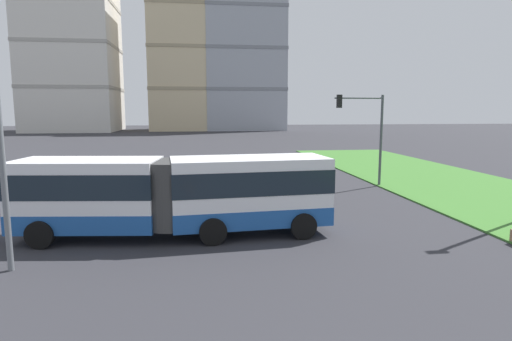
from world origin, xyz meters
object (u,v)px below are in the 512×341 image
at_px(car_grey_wagon, 142,182).
at_px(apartment_tower_west, 71,27).
at_px(articulated_bus, 176,193).
at_px(traffic_light_far_right, 366,124).
at_px(apartment_tower_westcentre, 189,51).
at_px(apartment_tower_centre, 243,34).

bearing_deg(car_grey_wagon, apartment_tower_west, 107.31).
xyz_separation_m(articulated_bus, traffic_light_far_right, (11.24, 9.41, 2.27)).
relative_size(traffic_light_far_right, apartment_tower_westcentre, 0.16).
height_order(apartment_tower_west, apartment_tower_centre, apartment_tower_west).
xyz_separation_m(apartment_tower_westcentre, apartment_tower_centre, (12.67, 1.46, 4.43)).
height_order(articulated_bus, apartment_tower_west, apartment_tower_west).
bearing_deg(apartment_tower_west, articulated_bus, -72.81).
bearing_deg(apartment_tower_westcentre, car_grey_wagon, -91.00).
bearing_deg(apartment_tower_westcentre, traffic_light_far_right, -81.00).
height_order(car_grey_wagon, traffic_light_far_right, traffic_light_far_right).
distance_m(apartment_tower_west, apartment_tower_centre, 38.12).
bearing_deg(apartment_tower_centre, traffic_light_far_right, -90.33).
relative_size(articulated_bus, traffic_light_far_right, 2.10).
distance_m(traffic_light_far_right, apartment_tower_westcentre, 79.42).
xyz_separation_m(traffic_light_far_right, apartment_tower_westcentre, (-12.22, 77.20, 14.08)).
relative_size(car_grey_wagon, apartment_tower_westcentre, 0.13).
bearing_deg(apartment_tower_centre, apartment_tower_west, -175.51).
bearing_deg(apartment_tower_westcentre, apartment_tower_centre, 6.57).
distance_m(car_grey_wagon, traffic_light_far_right, 14.01).
bearing_deg(traffic_light_far_right, apartment_tower_centre, 89.67).
bearing_deg(articulated_bus, apartment_tower_westcentre, 90.65).
relative_size(traffic_light_far_right, apartment_tower_west, 0.13).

